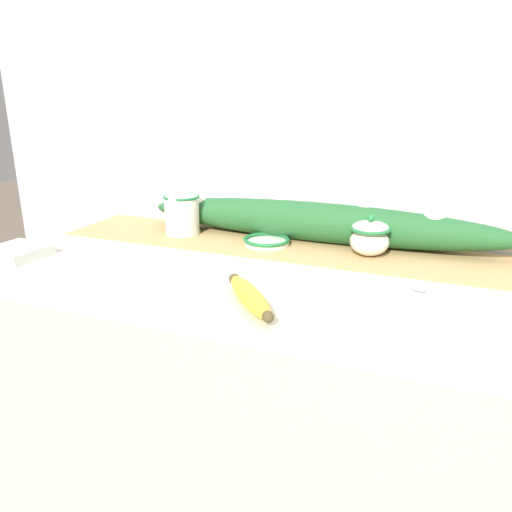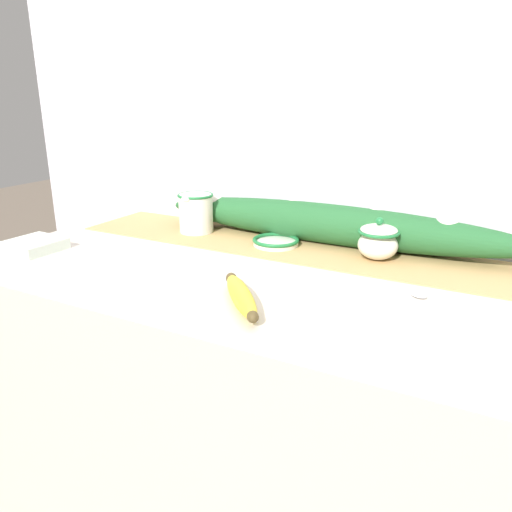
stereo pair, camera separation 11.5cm
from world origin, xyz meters
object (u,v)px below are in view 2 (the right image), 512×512
Objects in this scene: small_dish at (276,242)px; spoon at (413,293)px; cream_pitcher at (196,212)px; napkin_stack at (35,245)px; sugar_bowl at (378,241)px; banana at (241,296)px.

small_dish reaches higher than spoon.
cream_pitcher reaches higher than napkin_stack.
sugar_bowl is at bearing 143.09° from spoon.
spoon is (0.13, -0.20, -0.05)m from sugar_bowl.
banana is (0.39, -0.41, -0.05)m from cream_pitcher.
small_dish is 0.66m from napkin_stack.
cream_pitcher is 1.17× the size of sugar_bowl.
cream_pitcher is at bearing -176.57° from spoon.
cream_pitcher is 0.76× the size of spoon.
cream_pitcher is 0.28m from small_dish.
napkin_stack is at bearing -157.01° from sugar_bowl.
cream_pitcher reaches higher than banana.
cream_pitcher is 0.57m from banana.
small_dish is at bearing 106.03° from banana.
cream_pitcher is at bearing 51.55° from napkin_stack.
banana is 0.67m from napkin_stack.
cream_pitcher is 0.46m from napkin_stack.
cream_pitcher is at bearing 176.79° from small_dish.
napkin_stack is at bearing -148.54° from small_dish.
small_dish is 0.41m from banana.
cream_pitcher is 0.98× the size of napkin_stack.
napkin_stack is (-0.97, -0.16, 0.01)m from spoon.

